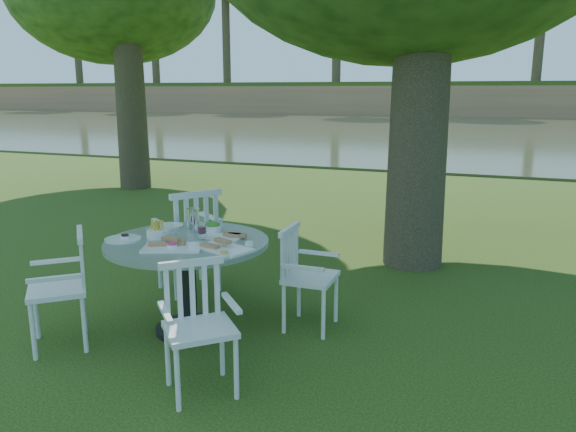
% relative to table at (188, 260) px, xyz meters
% --- Properties ---
extents(ground, '(140.00, 140.00, 0.00)m').
position_rel_table_xyz_m(ground, '(0.57, 0.53, -0.60)').
color(ground, '#1C360B').
rests_on(ground, ground).
extents(table, '(1.29, 1.29, 0.76)m').
position_rel_table_xyz_m(table, '(0.00, 0.00, 0.00)').
color(table, black).
rests_on(table, ground).
extents(chair_ne, '(0.40, 0.43, 0.84)m').
position_rel_table_xyz_m(chair_ne, '(0.81, 0.41, -0.11)').
color(chair_ne, white).
rests_on(chair_ne, ground).
extents(chair_nw, '(0.68, 0.69, 1.00)m').
position_rel_table_xyz_m(chair_nw, '(-0.43, 0.78, -0.01)').
color(chair_nw, white).
rests_on(chair_nw, ground).
extents(chair_sw, '(0.61, 0.61, 0.88)m').
position_rel_table_xyz_m(chair_sw, '(-0.72, -0.54, -0.08)').
color(chair_sw, white).
rests_on(chair_sw, ground).
extents(chair_se, '(0.58, 0.58, 0.84)m').
position_rel_table_xyz_m(chair_se, '(0.51, -0.74, -0.10)').
color(chair_se, white).
rests_on(chair_se, ground).
extents(tableware, '(1.25, 0.91, 0.21)m').
position_rel_table_xyz_m(tableware, '(-0.04, 0.03, 0.20)').
color(tableware, white).
rests_on(tableware, table).
extents(river, '(100.00, 28.00, 0.12)m').
position_rel_table_xyz_m(river, '(0.57, 23.53, -0.60)').
color(river, '#363D24').
rests_on(river, ground).
extents(far_bank, '(100.00, 18.00, 15.20)m').
position_rel_table_xyz_m(far_bank, '(0.85, 41.65, 6.65)').
color(far_bank, '#926644').
rests_on(far_bank, ground).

